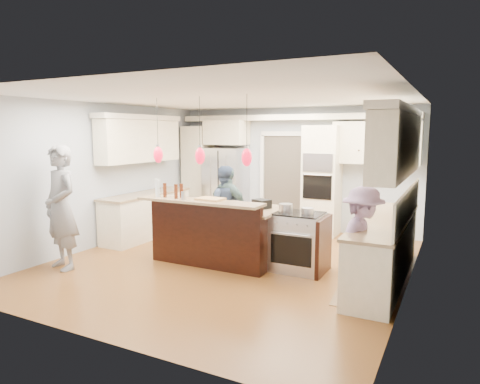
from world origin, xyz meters
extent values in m
plane|color=#945A28|center=(0.00, 0.00, 0.00)|extent=(6.00, 6.00, 0.00)
cube|color=#B2BCC6|center=(0.00, 3.00, 1.35)|extent=(5.50, 0.04, 2.70)
cube|color=#B2BCC6|center=(0.00, -3.00, 1.35)|extent=(5.50, 0.04, 2.70)
cube|color=#B2BCC6|center=(-2.75, 0.00, 1.35)|extent=(0.04, 6.00, 2.70)
cube|color=#B2BCC6|center=(2.75, 0.00, 1.35)|extent=(0.04, 6.00, 2.70)
cube|color=white|center=(0.00, 0.00, 2.70)|extent=(5.50, 6.00, 0.04)
cube|color=#B7B7BC|center=(-1.55, 2.64, 0.90)|extent=(0.90, 0.70, 1.80)
cube|color=#FDEFCD|center=(0.75, 2.67, 1.15)|extent=(0.72, 0.64, 2.30)
cube|color=black|center=(0.75, 2.34, 1.55)|extent=(0.60, 0.02, 0.35)
cube|color=black|center=(0.75, 2.34, 1.05)|extent=(0.60, 0.02, 0.50)
cylinder|color=#B7B7BC|center=(0.75, 2.31, 1.30)|extent=(0.55, 0.02, 0.02)
cube|color=#FDEFCD|center=(-2.35, 2.70, 1.15)|extent=(0.60, 0.58, 2.30)
cube|color=#FDEFCD|center=(-1.55, 2.70, 2.15)|extent=(0.95, 0.58, 0.55)
cube|color=#FDEFCD|center=(1.80, 2.82, 1.95)|extent=(1.70, 0.35, 0.85)
cube|color=beige|center=(0.00, 2.80, 2.48)|extent=(5.30, 0.38, 0.12)
cube|color=#4C443A|center=(-0.25, 2.99, 1.05)|extent=(0.90, 0.06, 2.10)
cube|color=white|center=(-0.25, 2.95, 2.13)|extent=(1.04, 0.06, 0.10)
cube|color=#FDEFCD|center=(2.40, 0.30, 0.44)|extent=(0.60, 3.00, 0.88)
cube|color=tan|center=(2.40, 0.30, 0.90)|extent=(0.64, 3.05, 0.04)
cube|color=#FDEFCD|center=(2.52, 0.30, 1.98)|extent=(0.35, 3.00, 0.85)
cube|color=beige|center=(2.51, 0.30, 2.46)|extent=(0.37, 3.10, 0.10)
cube|color=#FDEFCD|center=(-2.40, 0.80, 0.44)|extent=(0.60, 2.20, 0.88)
cube|color=tan|center=(-2.40, 0.80, 0.90)|extent=(0.64, 2.25, 0.04)
cube|color=#FDEFCD|center=(-2.52, 0.80, 1.98)|extent=(0.35, 2.20, 0.85)
cube|color=beige|center=(-2.51, 0.80, 2.46)|extent=(0.37, 2.30, 0.10)
cube|color=black|center=(-0.25, 0.15, 0.44)|extent=(2.00, 1.00, 0.88)
cube|color=tan|center=(-0.25, 0.15, 0.90)|extent=(2.10, 1.10, 0.04)
cube|color=black|center=(-0.25, -0.41, 0.54)|extent=(2.00, 0.12, 1.08)
cube|color=tan|center=(-0.25, -0.55, 1.10)|extent=(2.10, 0.42, 0.04)
cube|color=black|center=(0.44, 0.27, 0.99)|extent=(0.33, 0.30, 0.14)
cube|color=#B7B7BC|center=(1.13, 0.15, 0.45)|extent=(0.76, 0.66, 0.90)
cube|color=black|center=(1.13, -0.19, 0.40)|extent=(0.65, 0.01, 0.45)
cube|color=black|center=(1.13, 0.15, 0.91)|extent=(0.72, 0.59, 0.02)
cube|color=black|center=(1.54, 0.15, 0.44)|extent=(0.06, 0.71, 0.88)
cylinder|color=black|center=(-1.05, -0.51, 2.33)|extent=(0.01, 0.01, 0.75)
ellipsoid|color=red|center=(-1.05, -0.51, 1.80)|extent=(0.15, 0.15, 0.26)
cylinder|color=black|center=(-0.25, -0.51, 2.33)|extent=(0.01, 0.01, 0.75)
ellipsoid|color=red|center=(-0.25, -0.51, 1.80)|extent=(0.15, 0.15, 0.26)
cylinder|color=black|center=(0.55, -0.51, 2.33)|extent=(0.01, 0.01, 0.75)
ellipsoid|color=red|center=(0.55, -0.51, 1.80)|extent=(0.15, 0.15, 0.26)
imported|color=gray|center=(-2.24, -1.47, 0.98)|extent=(0.81, 0.64, 1.97)
imported|color=navy|center=(-0.60, 0.85, 0.77)|extent=(0.93, 0.86, 1.54)
imported|color=#456161|center=(-0.50, 0.85, 0.76)|extent=(0.94, 0.53, 1.52)
imported|color=#A282AF|center=(2.25, -0.59, 0.75)|extent=(0.73, 1.05, 1.49)
cube|color=olive|center=(2.20, -0.56, 0.01)|extent=(0.65, 0.89, 0.01)
cylinder|color=silver|center=(-1.03, -0.57, 1.27)|extent=(0.07, 0.07, 0.29)
cylinder|color=#4C1F0D|center=(-0.90, -0.55, 1.24)|extent=(0.06, 0.06, 0.23)
cylinder|color=#4C1F0D|center=(-0.66, -0.58, 1.24)|extent=(0.06, 0.06, 0.23)
cylinder|color=#4C1F0D|center=(-0.63, -0.47, 1.23)|extent=(0.06, 0.06, 0.23)
cylinder|color=#B7B7BC|center=(-0.48, -0.65, 1.19)|extent=(0.09, 0.09, 0.13)
cube|color=tan|center=(-0.10, -0.47, 1.14)|extent=(0.43, 0.31, 0.03)
cylinder|color=#B7B7BC|center=(0.91, 0.15, 0.98)|extent=(0.22, 0.22, 0.13)
cylinder|color=#B7B7BC|center=(1.28, 0.13, 0.97)|extent=(0.19, 0.19, 0.09)
camera|label=1|loc=(3.29, -6.08, 2.16)|focal=32.00mm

